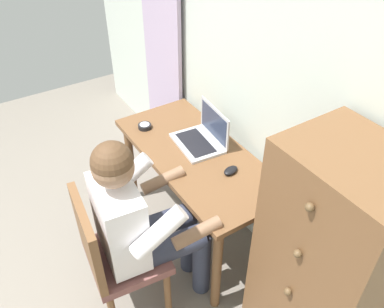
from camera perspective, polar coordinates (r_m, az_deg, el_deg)
The scene contains 9 objects.
wall_back at distance 2.26m, azimuth 11.43°, elevation 11.19°, with size 4.80×0.05×2.50m, color silver.
curtain_panel at distance 3.14m, azimuth -4.38°, elevation 16.24°, with size 0.54×0.03×2.16m, color #B29EBC.
desk at distance 2.56m, azimuth 0.70°, elevation -1.79°, with size 1.24×0.57×0.72m.
dresser at distance 2.05m, azimuth 18.59°, elevation -15.14°, with size 0.56×0.48×1.34m.
chair at distance 2.24m, azimuth -11.17°, elevation -13.86°, with size 0.46×0.44×0.90m.
person_seated at distance 2.13m, azimuth -7.01°, elevation -9.24°, with size 0.57×0.61×1.22m.
laptop at distance 2.54m, azimuth 1.58°, elevation 2.55°, with size 0.36×0.28×0.24m.
computer_mouse at distance 2.34m, azimuth 5.57°, elevation -2.36°, with size 0.06×0.10×0.03m, color black.
desk_clock at distance 2.72m, azimuth -6.79°, elevation 3.97°, with size 0.09×0.09×0.03m.
Camera 1 is at (1.44, 0.77, 2.24)m, focal length 37.23 mm.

